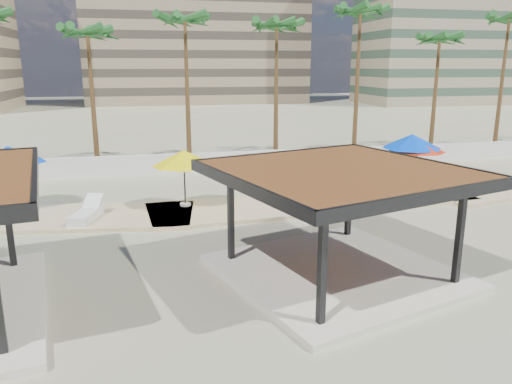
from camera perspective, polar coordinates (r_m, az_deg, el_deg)
The scene contains 19 objects.
ground at distance 17.54m, azimuth 8.31°, elevation -7.88°, with size 200.00×200.00×0.00m, color tan.
promenade at distance 25.01m, azimuth 6.36°, elevation -0.90°, with size 44.45×7.97×0.24m.
boundary_wall at distance 32.24m, azimuth -1.82°, elevation 3.61°, with size 56.00×0.30×1.20m, color silver.
building_mid at distance 93.96m, azimuth -6.98°, elevation 18.89°, with size 38.00×16.00×30.40m.
building_east at distance 98.03m, azimuth 22.10°, elevation 19.57°, with size 32.00×15.00×36.40m.
pavilion_central at distance 15.81m, azimuth 9.46°, elevation -2.30°, with size 8.69×8.69×3.54m.
umbrella_b at distance 23.16m, azimuth -8.25°, elevation 3.86°, with size 3.18×3.18×2.63m.
umbrella_c at distance 28.04m, azimuth 17.95°, elevation 5.13°, with size 3.72×3.72×2.64m.
umbrella_d at distance 28.18m, azimuth 17.38°, elevation 5.54°, with size 3.87×3.87×2.82m.
umbrella_f at distance 25.36m, azimuth -26.42°, elevation 3.83°, with size 3.24×3.24×2.84m.
lounger_a at distance 22.48m, azimuth -18.82°, elevation -2.46°, with size 1.38×2.43×0.88m.
lounger_b at distance 27.05m, azimuth 9.28°, elevation 0.91°, with size 0.86×2.44×0.91m.
lounger_c at distance 27.53m, azimuth 20.87°, elevation 0.32°, with size 0.95×2.18×0.80m.
palm_c at distance 33.39m, azimuth -18.68°, elevation 16.35°, with size 3.00×3.00×9.35m.
palm_d at distance 34.23m, azimuth -8.11°, elevation 18.29°, with size 3.00×3.00×10.27m.
palm_e at distance 34.77m, azimuth 2.38°, elevation 17.88°, with size 3.00×3.00×9.96m.
palm_f at distance 37.03m, azimuth 11.83°, elevation 18.86°, with size 3.00×3.00×10.98m.
palm_g at distance 39.41m, azimuth 20.23°, elevation 15.62°, with size 3.00×3.00×9.22m.
palm_h at distance 43.45m, azimuth 26.92°, elevation 16.70°, with size 3.00×3.00×10.78m.
Camera 1 is at (-6.00, -15.11, 6.58)m, focal length 35.00 mm.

